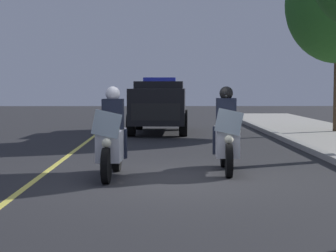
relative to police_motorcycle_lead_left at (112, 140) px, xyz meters
name	(u,v)px	position (x,y,z in m)	size (l,w,h in m)	color
ground_plane	(169,180)	(0.34, 1.08, -0.70)	(80.00, 80.00, 0.00)	#28282B
lane_stripe_center	(36,180)	(0.34, -1.38, -0.70)	(48.00, 0.12, 0.01)	#E0D14C
police_motorcycle_lead_left	(112,140)	(0.00, 0.00, 0.00)	(2.14, 0.59, 1.72)	black
police_motorcycle_lead_right	(227,137)	(-0.65, 2.25, 0.00)	(2.14, 0.59, 1.72)	black
police_suv	(159,104)	(-10.52, 0.88, 0.37)	(4.99, 2.27, 2.05)	black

